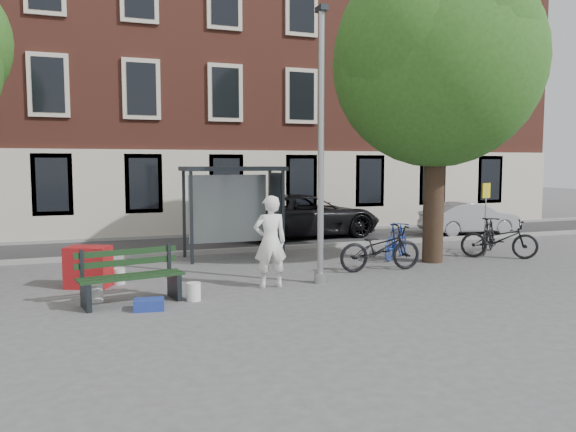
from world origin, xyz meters
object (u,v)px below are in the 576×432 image
Objects in this scene: red_stand at (88,267)px; notice_sign at (486,200)px; bench at (131,279)px; car_dark at (305,216)px; painter at (270,242)px; bike_d at (488,235)px; lamppost at (321,160)px; bike_a at (380,248)px; car_silver at (470,218)px; bike_b at (396,241)px; bike_c at (499,239)px; bus_shelter at (245,191)px.

notice_sign is at bearing 8.15° from red_stand.
bench is 10.60m from car_dark.
painter reaches higher than bench.
painter is 2.24× the size of red_stand.
red_stand is at bearing 175.58° from notice_sign.
red_stand is at bearing 54.22° from bike_d.
lamppost reaches higher than red_stand.
bike_a is 1.05× the size of notice_sign.
notice_sign is (8.20, 3.05, 0.54)m from painter.
car_silver is 4.18× the size of red_stand.
bike_b is at bearing 49.34° from bike_d.
bike_c reaches higher than bike_d.
notice_sign is (11.94, 1.71, 1.10)m from red_stand.
car_dark is 6.38m from notice_sign.
bike_a reaches higher than bike_c.
bike_a is at bearing 67.06° from bike_d.
painter is 1.16× the size of bike_b.
bike_c is (2.84, -0.89, 0.03)m from bike_b.
bike_b is 6.78m from car_silver.
car_silver is at bearing -49.59° from bike_a.
painter is at bearing -98.16° from bus_shelter.
lamppost is at bearing -81.57° from bus_shelter.
bench is 1.14× the size of bike_d.
car_dark reaches higher than red_stand.
notice_sign is at bearing -141.72° from car_dark.
notice_sign is at bearing 23.42° from lamppost.
bike_a is 6.96m from red_stand.
painter is 0.95× the size of bike_c.
red_stand is at bearing 123.09° from bike_c.
bench is at bearing 10.17° from painter.
bus_shelter reaches higher than red_stand.
painter is at bearing 77.49° from bike_b.
bike_b is (7.49, 2.71, 0.05)m from bench.
car_dark is (-3.83, 5.39, 0.24)m from bike_d.
bike_a is (2.00, 0.84, -2.21)m from lamppost.
bench is at bearing 132.76° from bike_c.
lamppost is 2.90× the size of bike_c.
lamppost is 1.08× the size of car_dark.
car_silver is (2.36, 3.92, 0.07)m from bike_d.
notice_sign reaches higher than bike_c.
bike_d reaches higher than bench.
lamppost is at bearing 155.91° from car_dark.
bike_d is 0.48× the size of car_silver.
bike_c is at bearing 118.16° from bike_d.
bus_shelter is 4.39m from bike_a.
painter is 8.60m from car_dark.
bike_c is 11.09m from red_stand.
painter is 0.96× the size of notice_sign.
bus_shelter is 3.17× the size of red_stand.
bike_a is 1.95m from bike_b.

